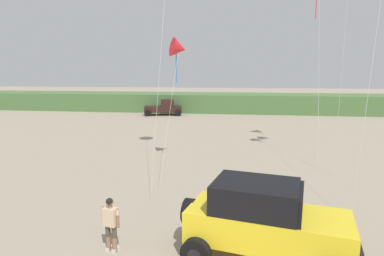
{
  "coord_description": "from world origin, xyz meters",
  "views": [
    {
      "loc": [
        1.3,
        -5.61,
        5.25
      ],
      "look_at": [
        -0.09,
        4.01,
        3.6
      ],
      "focal_mm": 30.48,
      "sensor_mm": 36.0,
      "label": 1
    }
  ],
  "objects": [
    {
      "name": "jeep",
      "position": [
        2.1,
        3.12,
        1.2
      ],
      "size": [
        5.01,
        3.2,
        2.26
      ],
      "color": "yellow",
      "rests_on": "ground_plane"
    },
    {
      "name": "dune_ridge",
      "position": [
        -3.98,
        39.43,
        1.2
      ],
      "size": [
        90.0,
        6.97,
        2.39
      ],
      "primitive_type": "cube",
      "color": "#4C703D",
      "rests_on": "ground_plane"
    },
    {
      "name": "kite_yellow_diamond",
      "position": [
        -1.96,
        11.99,
        6.53
      ],
      "size": [
        1.36,
        5.1,
        7.16
      ],
      "color": "red",
      "rests_on": "ground_plane"
    },
    {
      "name": "person_watching",
      "position": [
        -2.35,
        2.92,
        0.94
      ],
      "size": [
        0.61,
        0.38,
        1.67
      ],
      "color": "#8C664C",
      "rests_on": "ground_plane"
    },
    {
      "name": "distant_pickup",
      "position": [
        -7.94,
        34.04,
        0.94
      ],
      "size": [
        4.88,
        3.17,
        1.98
      ],
      "color": "black",
      "rests_on": "ground_plane"
    }
  ]
}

